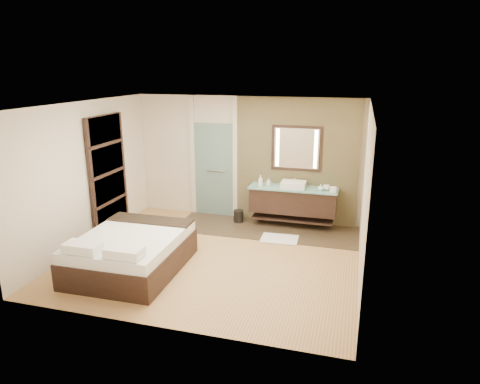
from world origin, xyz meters
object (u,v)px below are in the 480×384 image
(vanity, at_px, (293,200))
(mirror_unit, at_px, (297,148))
(bed, at_px, (131,252))
(waste_bin, at_px, (238,216))

(vanity, xyz_separation_m, mirror_unit, (0.00, 0.24, 1.07))
(bed, bearing_deg, mirror_unit, 52.12)
(vanity, relative_size, bed, 0.92)
(bed, distance_m, waste_bin, 2.91)
(vanity, relative_size, mirror_unit, 1.75)
(mirror_unit, height_order, waste_bin, mirror_unit)
(waste_bin, bearing_deg, mirror_unit, 14.57)
(vanity, distance_m, waste_bin, 1.26)
(vanity, bearing_deg, waste_bin, -176.70)
(vanity, xyz_separation_m, bed, (-2.27, -2.76, -0.26))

